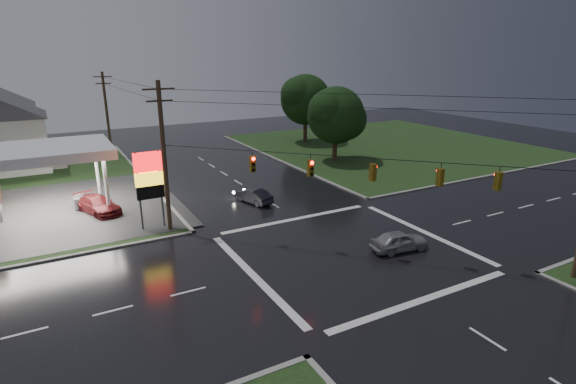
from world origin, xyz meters
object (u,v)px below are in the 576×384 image
house_near (0,132)px  car_crossing (399,241)px  tree_ne_near (337,115)px  car_pump (98,205)px  utility_pole_n (107,113)px  pylon_sign (149,177)px  utility_pole_nw (164,156)px  tree_ne_far (306,100)px  car_north (254,196)px

house_near → car_crossing: bearing=-57.3°
tree_ne_near → car_pump: bearing=-168.1°
utility_pole_n → pylon_sign: bearing=-92.1°
utility_pole_n → utility_pole_nw: bearing=-90.0°
utility_pole_nw → tree_ne_near: bearing=27.9°
utility_pole_n → car_pump: 22.77m
tree_ne_far → car_north: 29.01m
pylon_sign → utility_pole_n: utility_pole_n is taller
pylon_sign → utility_pole_n: 27.56m
tree_ne_near → car_crossing: (-11.01, -23.49, -4.88)m
tree_ne_far → car_pump: 36.09m
tree_ne_near → house_near: bearing=158.2°
car_crossing → tree_ne_far: bearing=-13.6°
car_north → car_crossing: 14.50m
pylon_sign → house_near: 27.56m
utility_pole_nw → house_near: utility_pole_nw is taller
tree_ne_near → car_crossing: tree_ne_near is taller
tree_ne_far → pylon_sign: bearing=-139.6°
car_north → utility_pole_nw: bearing=3.6°
pylon_sign → car_crossing: 18.46m
utility_pole_n → tree_ne_near: size_ratio=1.17×
utility_pole_n → tree_ne_far: utility_pole_n is taller
tree_ne_far → car_north: bearing=-130.4°
utility_pole_nw → car_pump: utility_pole_nw is taller
car_pump → car_north: bearing=-38.5°
utility_pole_nw → car_pump: 9.32m
house_near → tree_ne_far: tree_ne_far is taller
car_pump → tree_ne_near: bearing=-9.5°
tree_ne_near → tree_ne_far: (3.01, 12.00, 0.62)m
utility_pole_n → car_pump: size_ratio=2.10×
house_near → car_north: (19.65, -23.69, -3.77)m
utility_pole_n → car_crossing: 41.74m
car_crossing → car_pump: 24.39m
car_north → car_crossing: size_ratio=0.97×
tree_ne_far → car_crossing: size_ratio=2.46×
tree_ne_near → car_crossing: bearing=-115.1°
utility_pole_n → tree_ne_far: 26.96m
house_near → utility_pole_nw: bearing=-66.6°
tree_ne_near → car_crossing: size_ratio=2.25×
car_pump → utility_pole_n: bearing=57.7°
pylon_sign → utility_pole_n: bearing=87.9°
car_crossing → car_pump: car_pump is taller
car_crossing → car_pump: bearing=51.6°
pylon_sign → tree_ne_near: 27.23m
utility_pole_nw → car_north: utility_pole_nw is taller
pylon_sign → car_north: 9.96m
tree_ne_far → car_crossing: (-14.02, -35.49, -5.50)m
utility_pole_nw → utility_pole_n: (0.00, 28.50, -0.25)m
utility_pole_nw → car_north: size_ratio=2.84×
utility_pole_n → car_pump: (-4.23, -21.87, -4.74)m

